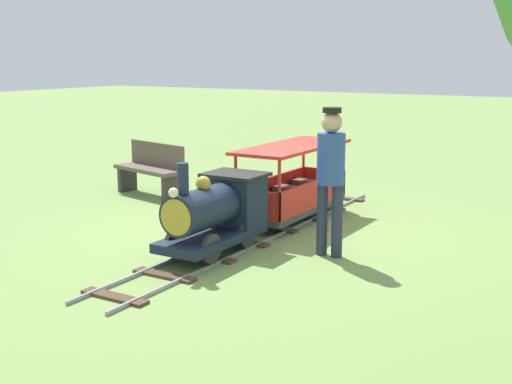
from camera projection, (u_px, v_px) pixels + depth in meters
name	position (u px, v px, depth m)	size (l,w,h in m)	color
ground_plane	(265.00, 233.00, 8.29)	(60.00, 60.00, 0.00)	#75934C
track	(257.00, 235.00, 8.14)	(0.71, 5.70, 0.04)	gray
locomotive	(216.00, 211.00, 7.32)	(0.67, 1.45, 1.06)	#192338
passenger_car	(292.00, 189.00, 8.81)	(0.77, 2.00, 0.97)	#3F3F3F
conductor_person	(331.00, 170.00, 7.15)	(0.30, 0.30, 1.62)	#282D47
park_bench	(151.00, 169.00, 10.41)	(1.36, 0.69, 0.82)	brown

